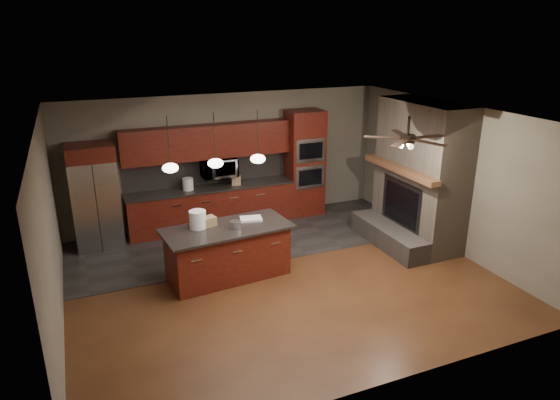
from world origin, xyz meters
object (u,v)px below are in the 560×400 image
microwave (219,167)px  refrigerator (95,197)px  counter_bucket (188,184)px  white_bucket (198,219)px  paint_tray (251,219)px  oven_tower (304,163)px  counter_box (236,180)px  paint_can (236,225)px  kitchen_island (228,252)px  cardboard_box (208,221)px

microwave → refrigerator: refrigerator is taller
microwave → counter_bucket: microwave is taller
refrigerator → white_bucket: refrigerator is taller
paint_tray → oven_tower: bearing=58.0°
white_bucket → counter_bucket: 2.18m
microwave → counter_box: bearing=-16.3°
oven_tower → white_bucket: (-2.99, -2.14, -0.12)m
refrigerator → counter_bucket: (1.82, 0.08, 0.01)m
paint_can → paint_tray: bearing=36.1°
paint_can → counter_box: bearing=71.7°
oven_tower → refrigerator: 4.49m
paint_tray → counter_bucket: counter_bucket is taller
paint_can → refrigerator: bearing=131.7°
kitchen_island → paint_can: paint_can is taller
paint_can → oven_tower: bearing=44.9°
paint_can → microwave: bearing=79.9°
oven_tower → counter_bucket: size_ratio=9.47×
paint_tray → counter_bucket: (-0.61, 2.14, 0.09)m
white_bucket → cardboard_box: bearing=7.2°
microwave → refrigerator: bearing=-177.0°
refrigerator → cardboard_box: bearing=-50.8°
kitchen_island → counter_box: size_ratio=10.78×
counter_box → paint_can: bearing=-93.4°
white_bucket → counter_box: white_bucket is taller
kitchen_island → cardboard_box: size_ratio=8.88×
kitchen_island → white_bucket: white_bucket is taller
cardboard_box → counter_box: 2.39m
kitchen_island → counter_bucket: bearing=87.9°
microwave → paint_can: bearing=-100.1°
microwave → kitchen_island: bearing=-103.4°
paint_tray → counter_box: 2.14m
refrigerator → oven_tower: bearing=0.9°
kitchen_island → white_bucket: bearing=154.9°
oven_tower → white_bucket: oven_tower is taller
paint_can → paint_tray: 0.45m
kitchen_island → white_bucket: 0.77m
oven_tower → kitchen_island: oven_tower is taller
microwave → white_bucket: (-1.01, -2.20, -0.23)m
refrigerator → counter_box: bearing=0.6°
refrigerator → paint_tray: bearing=-40.3°
kitchen_island → white_bucket: size_ratio=7.35×
oven_tower → kitchen_island: 3.51m
white_bucket → counter_bucket: size_ratio=1.21×
paint_can → cardboard_box: 0.49m
microwave → paint_tray: 2.22m
refrigerator → counter_bucket: bearing=2.6°
refrigerator → paint_can: (2.07, -2.33, -0.04)m
oven_tower → paint_tray: 2.97m
oven_tower → cardboard_box: (-2.81, -2.12, -0.19)m
paint_can → kitchen_island: bearing=144.2°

